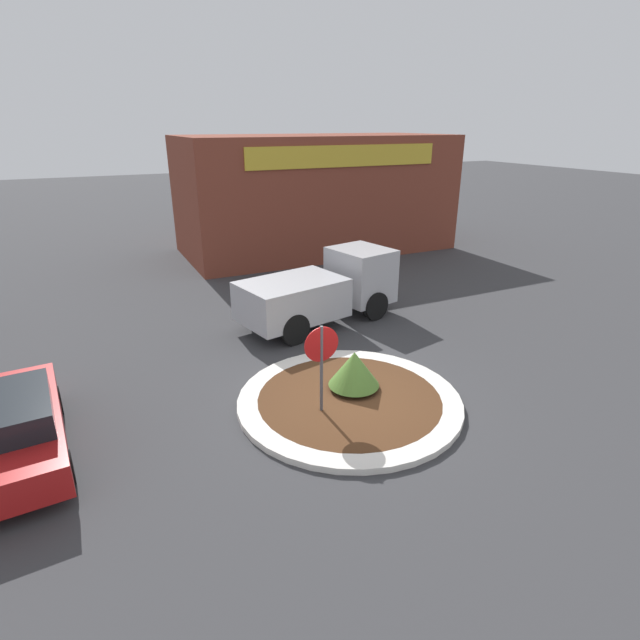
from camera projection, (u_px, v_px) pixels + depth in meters
ground_plane at (349, 403)px, 11.60m from camera, size 120.00×120.00×0.00m
traffic_island at (349, 400)px, 11.57m from camera, size 5.17×5.17×0.15m
stop_sign at (321, 355)px, 10.55m from camera, size 0.78×0.07×2.15m
island_shrub at (354, 369)px, 11.74m from camera, size 1.21×1.21×0.95m
utility_truck at (323, 289)px, 15.98m from camera, size 5.53×3.05×2.19m
storefront_building at (316, 194)px, 24.82m from camera, size 13.06×6.07×5.54m
parked_sedan_red at (7, 428)px, 9.40m from camera, size 2.18×4.44×1.39m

